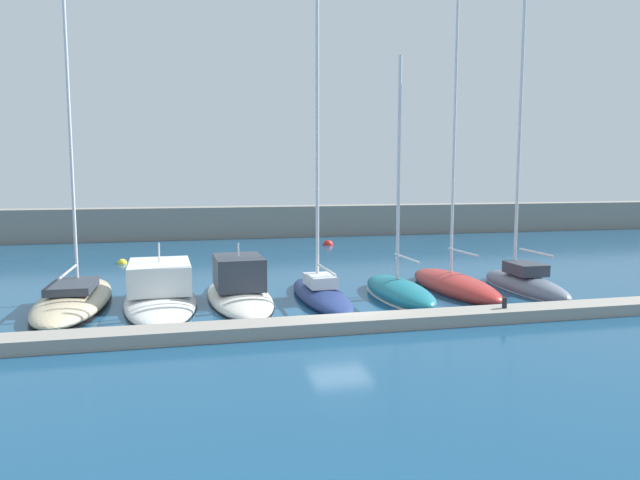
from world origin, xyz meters
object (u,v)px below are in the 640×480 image
object	(u,v)px
sailboat_navy_fourth	(321,291)
mooring_buoy_yellow	(122,264)
sailboat_teal_fifth	(399,290)
motorboat_white_second	(160,292)
motorboat_ivory_third	(239,289)
sailboat_sand_nearest	(74,298)
mooring_buoy_red	(328,245)
dock_bollard	(505,303)
sailboat_slate_seventh	(525,283)
sailboat_red_sixth	(454,284)

from	to	relation	value
sailboat_navy_fourth	mooring_buoy_yellow	bearing A→B (deg)	35.92
sailboat_teal_fifth	mooring_buoy_yellow	world-z (taller)	sailboat_teal_fifth
motorboat_white_second	motorboat_ivory_third	size ratio (longest dim) A/B	1.11
sailboat_sand_nearest	mooring_buoy_red	xyz separation A→B (m)	(16.92, 19.60, -0.38)
sailboat_navy_fourth	mooring_buoy_red	distance (m)	21.57
mooring_buoy_red	sailboat_teal_fifth	bearing A→B (deg)	-94.76
dock_bollard	sailboat_sand_nearest	bearing A→B (deg)	159.41
motorboat_ivory_third	mooring_buoy_red	world-z (taller)	motorboat_ivory_third
motorboat_white_second	motorboat_ivory_third	bearing A→B (deg)	-95.12
motorboat_white_second	mooring_buoy_yellow	xyz separation A→B (m)	(-3.01, 12.91, -0.48)
motorboat_white_second	mooring_buoy_red	world-z (taller)	motorboat_white_second
sailboat_sand_nearest	sailboat_teal_fifth	distance (m)	15.24
sailboat_slate_seventh	mooring_buoy_red	world-z (taller)	sailboat_slate_seventh
sailboat_sand_nearest	sailboat_navy_fourth	distance (m)	11.40
sailboat_red_sixth	mooring_buoy_red	bearing A→B (deg)	2.81
sailboat_sand_nearest	sailboat_slate_seventh	world-z (taller)	sailboat_sand_nearest
sailboat_navy_fourth	sailboat_red_sixth	bearing A→B (deg)	-86.86
motorboat_white_second	sailboat_slate_seventh	size ratio (longest dim) A/B	0.66
motorboat_white_second	mooring_buoy_red	size ratio (longest dim) A/B	12.16
sailboat_slate_seventh	mooring_buoy_yellow	size ratio (longest dim) A/B	24.38
motorboat_ivory_third	sailboat_red_sixth	size ratio (longest dim) A/B	0.63
mooring_buoy_red	sailboat_slate_seventh	bearing A→B (deg)	-75.82
sailboat_red_sixth	motorboat_white_second	bearing A→B (deg)	85.63
sailboat_sand_nearest	mooring_buoy_yellow	distance (m)	12.87
sailboat_navy_fourth	dock_bollard	distance (m)	8.53
mooring_buoy_yellow	dock_bollard	world-z (taller)	dock_bollard
motorboat_white_second	dock_bollard	xyz separation A→B (m)	(14.05, -6.64, 0.23)
mooring_buoy_red	dock_bollard	size ratio (longest dim) A/B	1.97
motorboat_white_second	mooring_buoy_red	xyz separation A→B (m)	(13.10, 19.67, -0.48)
sailboat_slate_seventh	mooring_buoy_red	distance (m)	21.69
dock_bollard	motorboat_white_second	bearing A→B (deg)	154.70
sailboat_navy_fourth	sailboat_red_sixth	xyz separation A→B (m)	(7.24, 0.51, -0.10)
motorboat_white_second	motorboat_ivory_third	xyz separation A→B (m)	(3.67, -0.19, 0.02)
sailboat_teal_fifth	sailboat_slate_seventh	bearing A→B (deg)	-88.15
sailboat_navy_fourth	mooring_buoy_red	size ratio (longest dim) A/B	18.56
motorboat_white_second	sailboat_teal_fifth	distance (m)	11.44
mooring_buoy_yellow	dock_bollard	size ratio (longest dim) A/B	1.48
sailboat_navy_fourth	mooring_buoy_red	xyz separation A→B (m)	(5.59, 20.83, -0.45)
motorboat_ivory_third	dock_bollard	distance (m)	12.22
sailboat_slate_seventh	mooring_buoy_yellow	bearing A→B (deg)	57.44
dock_bollard	mooring_buoy_red	bearing A→B (deg)	92.06
motorboat_white_second	sailboat_navy_fourth	size ratio (longest dim) A/B	0.66
motorboat_ivory_third	sailboat_teal_fifth	distance (m)	7.80
motorboat_ivory_third	sailboat_teal_fifth	xyz separation A→B (m)	(7.66, -1.47, -0.11)
motorboat_white_second	sailboat_slate_seventh	world-z (taller)	sailboat_slate_seventh
sailboat_navy_fourth	mooring_buoy_yellow	distance (m)	17.58
motorboat_ivory_third	dock_bollard	xyz separation A→B (m)	(10.38, -6.46, 0.22)
sailboat_navy_fourth	sailboat_red_sixth	size ratio (longest dim) A/B	1.06
sailboat_red_sixth	dock_bollard	distance (m)	6.04
mooring_buoy_red	sailboat_sand_nearest	bearing A→B (deg)	-130.80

